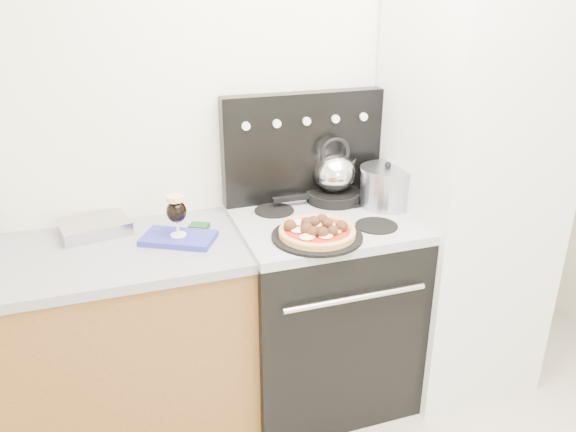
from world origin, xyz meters
name	(u,v)px	position (x,y,z in m)	size (l,w,h in m)	color
room_shell	(420,231)	(0.00, 0.29, 1.25)	(3.52, 3.01, 2.52)	beige
base_cabinet	(73,357)	(-1.02, 1.20, 0.43)	(1.45, 0.60, 0.86)	brown
countertop	(55,261)	(-1.02, 1.20, 0.88)	(1.48, 0.63, 0.04)	gray
stove_body	(321,312)	(0.08, 1.18, 0.44)	(0.76, 0.65, 0.88)	black
cooktop	(324,223)	(0.08, 1.18, 0.90)	(0.76, 0.65, 0.04)	#ADADB2
backguard	(303,147)	(0.08, 1.45, 1.17)	(0.76, 0.08, 0.50)	black
fridge	(465,196)	(0.78, 1.15, 0.95)	(0.64, 0.68, 1.90)	silver
foil_sheet	(95,227)	(-0.87, 1.38, 0.93)	(0.27, 0.20, 0.05)	silver
oven_mitt	(179,238)	(-0.55, 1.19, 0.91)	(0.29, 0.17, 0.02)	#2C329E
beer_glass	(177,216)	(-0.55, 1.19, 1.01)	(0.08, 0.08, 0.18)	black
pizza_pan	(317,236)	(-0.02, 1.00, 0.93)	(0.37, 0.37, 0.01)	black
pizza	(317,230)	(-0.02, 1.00, 0.95)	(0.31, 0.31, 0.04)	#C0733C
skillet	(334,196)	(0.21, 1.36, 0.94)	(0.26, 0.26, 0.05)	black
tea_kettle	(335,169)	(0.21, 1.36, 1.07)	(0.20, 0.20, 0.22)	silver
stock_pot	(386,188)	(0.41, 1.23, 1.01)	(0.24, 0.24, 0.17)	#9EA2B4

